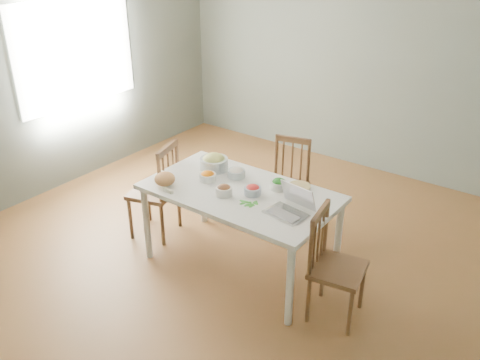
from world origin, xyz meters
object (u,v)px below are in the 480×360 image
Objects in this scene: dining_table at (240,229)px; laptop at (286,202)px; bread_boule at (165,179)px; chair_right at (338,267)px; chair_far at (286,185)px; bowl_squash at (214,162)px; chair_left at (153,189)px.

dining_table is 0.73m from laptop.
dining_table is at bearing 27.24° from bread_boule.
chair_right is (1.00, -0.09, 0.07)m from dining_table.
chair_far is at bearing 65.30° from bread_boule.
dining_table is at bearing -24.09° from bowl_squash.
chair_far is 1.42m from chair_right.
bowl_squash is at bearing 74.00° from bread_boule.
chair_left is 3.75× the size of bowl_squash.
chair_far is at bearing 129.30° from laptop.
chair_right is at bearing 10.66° from laptop.
dining_table is 1.81× the size of chair_far.
bread_boule is (-0.53, -1.16, 0.37)m from chair_far.
chair_far reaches higher than bread_boule.
bowl_squash is (-1.44, 0.29, 0.38)m from chair_right.
dining_table is 0.79m from bread_boule.
laptop is at bearing 9.74° from bread_boule.
chair_far is at bearing 38.35° from chair_right.
chair_far is 0.86m from bowl_squash.
bread_boule reaches higher than dining_table.
laptop is (1.54, -0.06, 0.39)m from chair_left.
bowl_squash is (-0.39, -0.66, 0.39)m from chair_far.
bowl_squash is 1.02m from laptop.
bread_boule is 0.57× the size of laptop.
chair_right is (2.01, -0.04, -0.03)m from chair_left.
chair_far is at bearing 93.50° from dining_table.
chair_right is at bearing -11.42° from bowl_squash.
laptop reaches higher than dining_table.
dining_table is 9.08× the size of bread_boule.
chair_right is (1.05, -0.95, 0.01)m from chair_far.
chair_right is at bearing -5.33° from dining_table.
chair_far is (-0.05, 0.86, 0.07)m from dining_table.
bowl_squash is at bearing 96.62° from chair_left.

